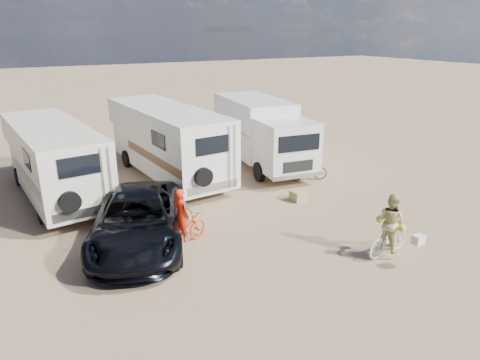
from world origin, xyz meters
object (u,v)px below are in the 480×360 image
rv_left (54,162)px  rider_woman (390,228)px  box_truck (262,134)px  bike_woman (389,239)px  rv_main (168,143)px  crate (298,196)px  bike_parked (309,171)px  dark_suv (138,220)px  bike_man (182,230)px  rider_man (181,221)px  cooler (177,202)px

rv_left → rider_woman: rv_left is taller
box_truck → bike_woman: (-1.29, -8.72, -0.97)m
rv_main → crate: bearing=-62.0°
rv_left → bike_parked: 9.69m
rv_main → dark_suv: 6.06m
rv_left → dark_suv: bearing=-78.9°
dark_suv → rider_woman: bearing=-14.1°
box_truck → bike_parked: (0.56, -2.73, -1.02)m
rv_left → bike_parked: bearing=-24.0°
dark_suv → crate: size_ratio=11.69×
rv_main → bike_parked: size_ratio=4.71×
dark_suv → bike_man: size_ratio=2.97×
bike_man → rider_woman: bearing=-144.8°
rider_woman → bike_parked: bearing=-23.8°
rider_man → cooler: 2.83m
box_truck → bike_parked: box_truck is taller
rider_man → cooler: bearing=-38.6°
rv_main → bike_man: (-1.78, -6.06, -0.97)m
bike_man → cooler: bearing=-38.6°
rv_main → bike_man: size_ratio=4.18×
crate → dark_suv: bearing=-175.4°
dark_suv → rider_man: (1.04, -0.74, 0.03)m
crate → rv_left: bearing=148.8°
cooler → crate: cooler is taller
rv_left → cooler: bearing=-48.4°
box_truck → rider_man: (-6.03, -5.55, -0.67)m
box_truck → rider_man: 8.22m
cooler → rv_main: bearing=87.1°
box_truck → bike_woman: box_truck is taller
box_truck → bike_man: size_ratio=3.76×
rv_main → rider_woman: (2.96, -9.22, -0.64)m
dark_suv → cooler: size_ratio=9.29×
bike_woman → bike_parked: bearing=-23.8°
rider_woman → crate: size_ratio=3.53×
bike_man → crate: 5.06m
rider_man → cooler: rider_man is taller
box_truck → bike_parked: size_ratio=4.24×
bike_parked → cooler: (-5.75, -0.17, -0.19)m
box_truck → bike_woman: size_ratio=4.32×
box_truck → rider_woman: bearing=-91.2°
rider_man → rider_woman: size_ratio=0.96×
bike_woman → rv_main: bearing=11.1°
rv_left → dark_suv: size_ratio=1.34×
bike_man → rv_main: bearing=-37.4°
box_truck → bike_man: bearing=-130.2°
rider_man → crate: 5.08m
rv_left → rider_man: size_ratio=4.60×
bike_woman → rider_man: size_ratio=1.01×
bike_woman → bike_man: bearing=49.6°
rv_main → bike_parked: rv_main is taller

